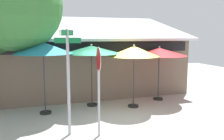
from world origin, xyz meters
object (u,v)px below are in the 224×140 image
(street_sign_post, at_px, (68,72))
(stop_sign, at_px, (99,76))
(patio_umbrella_mustard_right, at_px, (134,52))
(patio_umbrella_teal_left, at_px, (43,48))
(patio_umbrella_forest_green_center, at_px, (91,50))
(patio_umbrella_crimson_far_right, at_px, (159,52))

(street_sign_post, bearing_deg, stop_sign, -23.52)
(street_sign_post, relative_size, patio_umbrella_mustard_right, 1.21)
(street_sign_post, bearing_deg, patio_umbrella_teal_left, 103.93)
(stop_sign, bearing_deg, patio_umbrella_forest_green_center, 80.00)
(street_sign_post, height_order, patio_umbrella_mustard_right, street_sign_post)
(patio_umbrella_mustard_right, bearing_deg, patio_umbrella_teal_left, 175.88)
(street_sign_post, relative_size, patio_umbrella_crimson_far_right, 1.27)
(patio_umbrella_forest_green_center, bearing_deg, patio_umbrella_mustard_right, -24.71)
(street_sign_post, xyz_separation_m, patio_umbrella_teal_left, (-0.57, 2.31, 0.59))
(patio_umbrella_forest_green_center, relative_size, patio_umbrella_crimson_far_right, 1.05)
(patio_umbrella_teal_left, bearing_deg, street_sign_post, -76.07)
(patio_umbrella_forest_green_center, distance_m, patio_umbrella_mustard_right, 1.76)
(patio_umbrella_forest_green_center, bearing_deg, stop_sign, -100.00)
(street_sign_post, xyz_separation_m, patio_umbrella_mustard_right, (2.99, 2.05, 0.40))
(street_sign_post, distance_m, patio_umbrella_forest_green_center, 3.15)
(patio_umbrella_teal_left, bearing_deg, patio_umbrella_crimson_far_right, 5.08)
(stop_sign, xyz_separation_m, patio_umbrella_teal_left, (-1.40, 2.67, 0.68))
(stop_sign, relative_size, patio_umbrella_forest_green_center, 1.01)
(street_sign_post, distance_m, patio_umbrella_teal_left, 2.45)
(patio_umbrella_teal_left, bearing_deg, patio_umbrella_mustard_right, -4.12)
(street_sign_post, height_order, patio_umbrella_teal_left, street_sign_post)
(street_sign_post, distance_m, stop_sign, 0.91)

